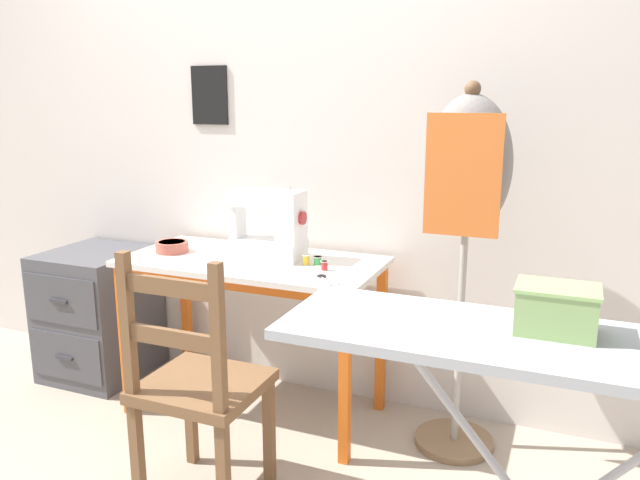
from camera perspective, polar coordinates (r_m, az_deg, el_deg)
ground_plane at (r=2.77m, az=-8.70°, el=-17.59°), size 14.00×14.00×0.00m
wall_back at (r=2.93m, az=-3.29°, el=10.47°), size 10.00×0.06×2.55m
sewing_table at (r=2.73m, az=-6.33°, el=-3.64°), size 1.12×0.55×0.72m
sewing_machine at (r=2.69m, az=-4.50°, el=1.25°), size 0.34×0.17×0.32m
fabric_bowl at (r=2.89m, az=-13.38°, el=-0.57°), size 0.15×0.15×0.05m
scissors at (r=2.41m, az=0.47°, el=-3.52°), size 0.12×0.12×0.01m
thread_spool_near_machine at (r=2.60m, az=-1.29°, el=-1.84°), size 0.03×0.03×0.04m
thread_spool_mid_table at (r=2.60m, az=-0.20°, el=-1.91°), size 0.04×0.04×0.04m
thread_spool_far_edge at (r=2.52m, az=0.40°, el=-2.37°), size 0.03×0.03×0.04m
wooden_chair at (r=2.22m, az=-11.11°, el=-13.07°), size 0.40×0.38×0.93m
filing_cabinet at (r=3.40m, az=-19.55°, el=-6.31°), size 0.46×0.51×0.65m
dress_form at (r=2.41m, az=13.31°, el=4.53°), size 0.32×0.32×1.46m
ironing_board at (r=1.47m, az=20.64°, el=-10.29°), size 1.23×0.37×0.90m
storage_box at (r=1.48m, az=20.80°, el=-5.94°), size 0.18×0.13×0.11m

